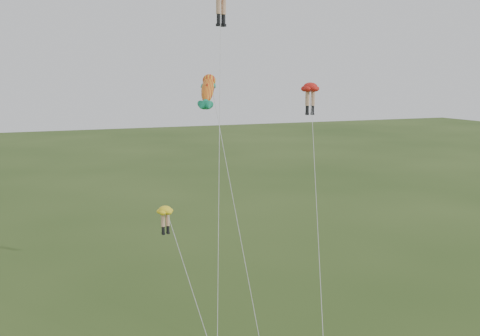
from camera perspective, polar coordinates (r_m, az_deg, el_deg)
name	(u,v)px	position (r m, az deg, el deg)	size (l,w,h in m)	color
legs_kite_red_mid	(310,94)	(38.19, 7.53, 7.82)	(5.87, 12.24, 16.04)	red
legs_kite_yellow	(168,219)	(30.88, -7.74, -5.45)	(2.24, 6.80, 9.14)	yellow
fish_kite	(208,91)	(34.35, -3.42, 8.25)	(1.97, 10.87, 16.82)	#FFA920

